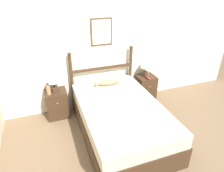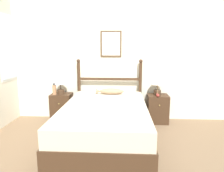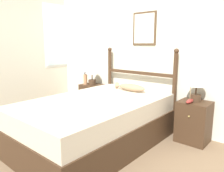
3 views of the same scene
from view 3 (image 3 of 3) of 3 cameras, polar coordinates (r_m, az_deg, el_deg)
name	(u,v)px [view 3 (image 3 of 3)]	position (r m, az deg, el deg)	size (l,w,h in m)	color
ground_plane	(66,163)	(2.66, -11.92, -19.15)	(16.00, 16.00, 0.00)	#7A6047
wall_back	(149,47)	(3.62, 9.76, 10.03)	(6.40, 0.08, 2.55)	beige
bed	(96,122)	(2.96, -4.32, -9.35)	(1.32, 2.09, 0.61)	#3D2819
headboard	(139,83)	(3.62, 6.94, 0.79)	(1.33, 0.07, 1.26)	#3D2819
nightstand_left	(93,99)	(4.24, -5.09, -3.34)	(0.40, 0.38, 0.56)	#3D2819
nightstand_right	(194,122)	(3.21, 20.52, -8.74)	(0.40, 0.38, 0.56)	#3D2819
table_lamp_left	(92,71)	(4.14, -5.26, 4.05)	(0.25, 0.25, 0.40)	#422D1E
table_lamp_right	(197,82)	(3.11, 21.24, 1.07)	(0.25, 0.25, 0.40)	#422D1E
bottle	(85,79)	(4.19, -6.97, 1.89)	(0.07, 0.07, 0.24)	tan
model_boat	(190,101)	(3.03, 19.65, -3.70)	(0.06, 0.19, 0.23)	maroon
fish_pillow	(130,87)	(3.38, 4.84, -0.38)	(0.53, 0.14, 0.11)	#997A5B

